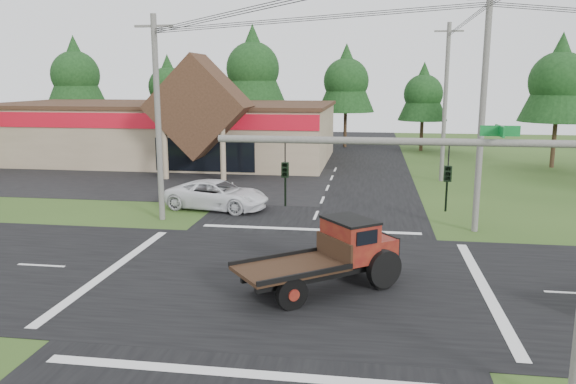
# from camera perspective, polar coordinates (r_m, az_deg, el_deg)

# --- Properties ---
(ground) EXTENTS (120.00, 120.00, 0.00)m
(ground) POSITION_cam_1_polar(r_m,az_deg,el_deg) (21.14, 0.15, -8.82)
(ground) COLOR #2B4619
(ground) RESTS_ON ground
(road_ns) EXTENTS (12.00, 120.00, 0.02)m
(road_ns) POSITION_cam_1_polar(r_m,az_deg,el_deg) (21.14, 0.15, -8.79)
(road_ns) COLOR black
(road_ns) RESTS_ON ground
(road_ew) EXTENTS (120.00, 12.00, 0.02)m
(road_ew) POSITION_cam_1_polar(r_m,az_deg,el_deg) (21.13, 0.15, -8.79)
(road_ew) COLOR black
(road_ew) RESTS_ON ground
(parking_apron) EXTENTS (28.00, 14.00, 0.02)m
(parking_apron) POSITION_cam_1_polar(r_m,az_deg,el_deg) (42.78, -14.89, 1.18)
(parking_apron) COLOR black
(parking_apron) RESTS_ON ground
(cvs_building) EXTENTS (30.40, 18.20, 9.19)m
(cvs_building) POSITION_cam_1_polar(r_m,az_deg,el_deg) (52.78, -12.23, 6.20)
(cvs_building) COLOR gray
(cvs_building) RESTS_ON ground
(traffic_signal_mast) EXTENTS (8.12, 0.24, 7.00)m
(traffic_signal_mast) POSITION_cam_1_polar(r_m,az_deg,el_deg) (12.81, 21.55, -2.39)
(traffic_signal_mast) COLOR #595651
(traffic_signal_mast) RESTS_ON ground
(utility_pole_nw) EXTENTS (2.00, 0.30, 10.50)m
(utility_pole_nw) POSITION_cam_1_polar(r_m,az_deg,el_deg) (29.75, -13.08, 7.40)
(utility_pole_nw) COLOR #595651
(utility_pole_nw) RESTS_ON ground
(utility_pole_ne) EXTENTS (2.00, 0.30, 11.50)m
(utility_pole_ne) POSITION_cam_1_polar(r_m,az_deg,el_deg) (28.14, 19.16, 7.88)
(utility_pole_ne) COLOR #595651
(utility_pole_ne) RESTS_ON ground
(utility_pole_n) EXTENTS (2.00, 0.30, 11.20)m
(utility_pole_n) POSITION_cam_1_polar(r_m,az_deg,el_deg) (41.97, 15.68, 8.83)
(utility_pole_n) COLOR #595651
(utility_pole_n) RESTS_ON ground
(tree_row_a) EXTENTS (6.72, 6.72, 12.12)m
(tree_row_a) POSITION_cam_1_polar(r_m,az_deg,el_deg) (68.10, -20.81, 11.28)
(tree_row_a) COLOR #332316
(tree_row_a) RESTS_ON ground
(tree_row_b) EXTENTS (5.60, 5.60, 10.10)m
(tree_row_b) POSITION_cam_1_polar(r_m,az_deg,el_deg) (65.74, -12.09, 10.60)
(tree_row_b) COLOR #332316
(tree_row_b) RESTS_ON ground
(tree_row_c) EXTENTS (7.28, 7.28, 13.13)m
(tree_row_c) POSITION_cam_1_polar(r_m,az_deg,el_deg) (62.00, -3.59, 12.66)
(tree_row_c) COLOR #332316
(tree_row_c) RESTS_ON ground
(tree_row_d) EXTENTS (6.16, 6.16, 11.11)m
(tree_row_d) POSITION_cam_1_polar(r_m,az_deg,el_deg) (61.70, 5.93, 11.38)
(tree_row_d) COLOR #332316
(tree_row_d) RESTS_ON ground
(tree_row_e) EXTENTS (5.04, 5.04, 9.09)m
(tree_row_e) POSITION_cam_1_polar(r_m,az_deg,el_deg) (59.86, 13.59, 9.85)
(tree_row_e) COLOR #332316
(tree_row_e) RESTS_ON ground
(tree_side_ne) EXTENTS (6.16, 6.16, 11.11)m
(tree_side_ne) POSITION_cam_1_polar(r_m,az_deg,el_deg) (51.89, 25.88, 10.34)
(tree_side_ne) COLOR #332316
(tree_side_ne) RESTS_ON ground
(antique_flatbed_truck) EXTENTS (6.11, 5.45, 2.49)m
(antique_flatbed_truck) POSITION_cam_1_polar(r_m,az_deg,el_deg) (19.68, 3.41, -6.55)
(antique_flatbed_truck) COLOR #550C0E
(antique_flatbed_truck) RESTS_ON ground
(white_pickup) EXTENTS (6.29, 3.78, 1.63)m
(white_pickup) POSITION_cam_1_polar(r_m,az_deg,el_deg) (32.32, -7.18, -0.29)
(white_pickup) COLOR white
(white_pickup) RESTS_ON ground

